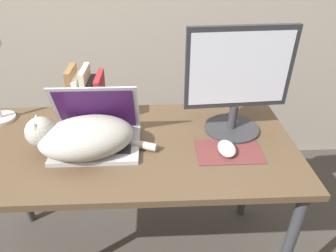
% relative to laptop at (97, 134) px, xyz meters
% --- Properties ---
extents(desk, '(1.40, 0.66, 0.76)m').
position_rel_laptop_xyz_m(desk, '(0.11, -0.00, -0.13)').
color(desk, brown).
rests_on(desk, ground_plane).
extents(laptop, '(0.34, 0.25, 0.25)m').
position_rel_laptop_xyz_m(laptop, '(0.00, 0.00, 0.00)').
color(laptop, '#B7B7BC').
rests_on(laptop, desk).
extents(cat, '(0.49, 0.31, 0.16)m').
position_rel_laptop_xyz_m(cat, '(-0.04, -0.06, 0.03)').
color(cat, '#B2ADA3').
rests_on(cat, desk).
extents(external_monitor, '(0.43, 0.24, 0.45)m').
position_rel_laptop_xyz_m(external_monitor, '(0.57, 0.08, 0.19)').
color(external_monitor, '#333338').
rests_on(external_monitor, desk).
extents(mousepad, '(0.26, 0.17, 0.00)m').
position_rel_laptop_xyz_m(mousepad, '(0.53, -0.08, -0.05)').
color(mousepad, brown).
rests_on(mousepad, desk).
extents(computer_mouse, '(0.07, 0.11, 0.03)m').
position_rel_laptop_xyz_m(computer_mouse, '(0.52, -0.08, -0.03)').
color(computer_mouse, silver).
rests_on(computer_mouse, mousepad).
extents(book_row, '(0.14, 0.17, 0.25)m').
position_rel_laptop_xyz_m(book_row, '(-0.07, 0.21, 0.06)').
color(book_row, olive).
rests_on(book_row, desk).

